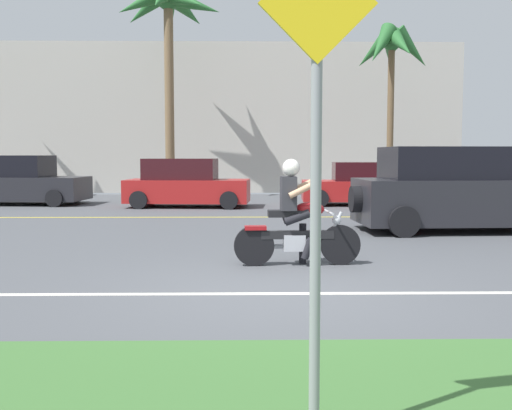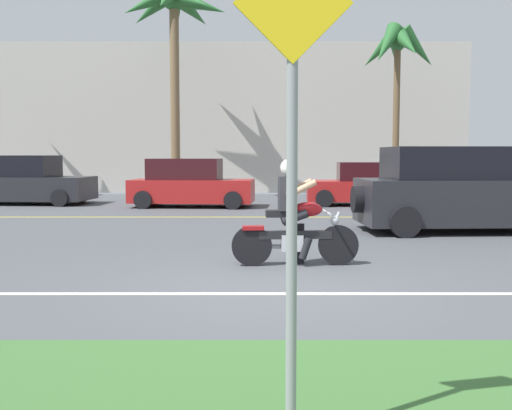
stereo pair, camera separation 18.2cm
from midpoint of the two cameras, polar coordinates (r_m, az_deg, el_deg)
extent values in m
cube|color=#4C4F54|center=(10.36, 1.80, -4.51)|extent=(56.00, 30.00, 0.04)
cube|color=silver|center=(7.18, 2.58, -8.49)|extent=(50.40, 0.12, 0.01)
cube|color=yellow|center=(15.92, 1.19, -1.16)|extent=(50.40, 0.12, 0.01)
cylinder|color=black|center=(9.07, 8.55, -3.83)|extent=(0.61, 0.12, 0.60)
cylinder|color=black|center=(8.90, 0.24, -3.94)|extent=(0.61, 0.12, 0.60)
cylinder|color=#B7BAC1|center=(9.02, 7.94, -2.27)|extent=(0.27, 0.07, 0.53)
cube|color=black|center=(8.94, 4.44, -2.87)|extent=(1.10, 0.16, 0.12)
cube|color=#B7BAC1|center=(8.95, 4.12, -3.64)|extent=(0.33, 0.22, 0.24)
ellipsoid|color=maroon|center=(8.93, 5.61, -0.42)|extent=(0.44, 0.24, 0.22)
cube|color=black|center=(8.88, 3.17, -0.82)|extent=(0.50, 0.25, 0.10)
cube|color=maroon|center=(8.87, 0.38, -2.20)|extent=(0.33, 0.18, 0.06)
cylinder|color=#B7BAC1|center=(8.98, 7.45, -0.70)|extent=(0.07, 0.63, 0.04)
sphere|color=#B7BAC1|center=(9.01, 8.20, -1.46)|extent=(0.14, 0.14, 0.14)
cylinder|color=#B7BAC1|center=(9.06, 2.56, -3.99)|extent=(0.51, 0.10, 0.07)
cube|color=#2D2D33|center=(8.86, 3.56, 1.12)|extent=(0.24, 0.33, 0.50)
sphere|color=silver|center=(8.85, 3.84, 3.60)|extent=(0.26, 0.26, 0.26)
cylinder|color=black|center=(8.81, 4.41, -1.21)|extent=(0.41, 0.15, 0.25)
cylinder|color=black|center=(9.01, 4.24, -1.07)|extent=(0.41, 0.15, 0.25)
cylinder|color=black|center=(9.12, 4.95, -3.72)|extent=(0.12, 0.12, 0.61)
cylinder|color=black|center=(8.87, 5.44, -4.19)|extent=(0.21, 0.12, 0.34)
cylinder|color=tan|center=(8.69, 5.04, 1.54)|extent=(0.46, 0.12, 0.28)
cylinder|color=tan|center=(9.08, 4.68, 1.68)|extent=(0.46, 0.12, 0.28)
cube|color=#232328|center=(13.78, 20.35, 0.34)|extent=(4.88, 2.11, 0.96)
cube|color=black|center=(13.70, 20.08, 3.80)|extent=(3.53, 1.78, 0.70)
cylinder|color=black|center=(12.33, 14.60, -1.58)|extent=(0.65, 0.25, 0.64)
cylinder|color=black|center=(14.14, 12.35, -0.73)|extent=(0.65, 0.25, 0.64)
cylinder|color=black|center=(13.01, 10.15, 0.53)|extent=(0.22, 0.58, 0.58)
cube|color=#232328|center=(21.62, -21.04, 1.52)|extent=(4.63, 2.20, 0.78)
cube|color=black|center=(21.71, -21.75, 3.49)|extent=(2.73, 1.79, 0.72)
cylinder|color=black|center=(20.13, -18.00, 0.64)|extent=(0.57, 0.22, 0.56)
cylinder|color=black|center=(21.84, -16.14, 0.99)|extent=(0.57, 0.22, 0.56)
cube|color=#AD1E1E|center=(19.18, -5.78, 1.37)|extent=(4.01, 1.93, 0.73)
cube|color=#351116|center=(19.19, -6.49, 3.45)|extent=(2.36, 1.58, 0.67)
cylinder|color=black|center=(18.70, -10.45, 0.50)|extent=(0.57, 0.22, 0.56)
cylinder|color=black|center=(18.18, -1.88, 0.45)|extent=(0.57, 0.22, 0.56)
cylinder|color=black|center=(20.29, -9.27, 0.84)|extent=(0.57, 0.22, 0.56)
cylinder|color=black|center=(19.81, -1.36, 0.81)|extent=(0.57, 0.22, 0.56)
cube|color=#AD1E1E|center=(20.04, 10.70, 1.36)|extent=(3.90, 1.86, 0.66)
cube|color=#351116|center=(20.04, 11.38, 3.18)|extent=(2.29, 1.54, 0.61)
cylinder|color=black|center=(21.08, 14.12, 0.91)|extent=(0.57, 0.21, 0.56)
cylinder|color=black|center=(20.74, 6.64, 0.96)|extent=(0.57, 0.21, 0.56)
cylinder|color=black|center=(19.47, 15.01, 0.58)|extent=(0.57, 0.21, 0.56)
cylinder|color=black|center=(19.11, 6.92, 0.63)|extent=(0.57, 0.21, 0.56)
cylinder|color=black|center=(22.17, 20.23, 0.94)|extent=(0.57, 0.22, 0.56)
cylinder|color=black|center=(20.63, 22.15, 0.62)|extent=(0.57, 0.22, 0.56)
cylinder|color=brown|center=(23.70, -7.50, 10.04)|extent=(0.36, 0.36, 7.68)
cone|color=#28662D|center=(24.19, -5.22, 18.61)|extent=(2.26, 0.78, 1.33)
cone|color=#28662D|center=(25.00, -6.05, 18.14)|extent=(1.91, 2.30, 1.52)
cone|color=#28662D|center=(25.23, -7.46, 18.01)|extent=(0.92, 2.17, 1.97)
cone|color=#28662D|center=(24.86, -9.47, 18.18)|extent=(2.33, 1.74, 1.70)
cone|color=#28662D|center=(24.08, -9.92, 18.62)|extent=(2.37, 1.55, 1.66)
cone|color=#28662D|center=(23.57, -6.08, 18.97)|extent=(2.15, 2.13, 1.45)
cylinder|color=brown|center=(23.50, 13.59, 7.84)|extent=(0.25, 0.25, 5.92)
sphere|color=#28662D|center=(23.85, 13.73, 14.95)|extent=(0.65, 0.65, 0.65)
cone|color=#28662D|center=(24.11, 15.53, 14.32)|extent=(1.71, 0.84, 1.73)
cone|color=#28662D|center=(24.59, 13.60, 14.17)|extent=(0.94, 1.94, 1.07)
cone|color=#28662D|center=(24.24, 12.08, 14.34)|extent=(1.70, 1.71, 1.57)
cone|color=#28662D|center=(23.15, 12.72, 14.79)|extent=(1.58, 1.62, 1.73)
cone|color=#28662D|center=(23.11, 14.58, 14.76)|extent=(0.99, 1.91, 1.48)
cylinder|color=gray|center=(3.23, 5.11, -5.13)|extent=(0.06, 0.06, 2.20)
cube|color=yellow|center=(3.25, 5.33, 18.71)|extent=(0.62, 0.03, 0.62)
cube|color=#BCB7AD|center=(28.30, -2.82, 8.10)|extent=(21.72, 4.00, 6.58)
camera|label=1|loc=(0.09, -89.49, 0.04)|focal=41.68mm
camera|label=2|loc=(0.09, 90.51, -0.04)|focal=41.68mm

